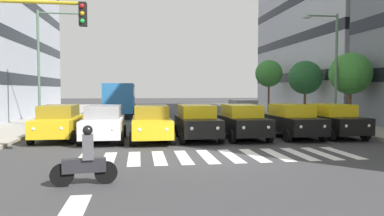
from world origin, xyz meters
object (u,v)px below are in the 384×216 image
at_px(bus_behind_traffic, 121,96).
at_px(traffic_light_gantry, 3,53).
at_px(car_0, 332,120).
at_px(car_4, 151,123).
at_px(street_tree_1, 350,74).
at_px(car_6, 59,122).
at_px(street_lamp_right, 47,56).
at_px(street_tree_3, 269,74).
at_px(car_row2_0, 243,111).
at_px(motorcycle_with_rider, 85,161).
at_px(street_tree_2, 305,78).
at_px(car_1, 292,121).
at_px(car_2, 242,121).
at_px(car_5, 104,123).
at_px(street_lamp_left, 331,59).
at_px(car_3, 197,122).

relative_size(bus_behind_traffic, traffic_light_gantry, 1.91).
bearing_deg(car_0, car_4, 1.01).
height_order(bus_behind_traffic, street_tree_1, street_tree_1).
distance_m(car_6, street_lamp_right, 7.10).
height_order(traffic_light_gantry, street_tree_3, traffic_light_gantry).
bearing_deg(car_row2_0, motorcycle_with_rider, 60.84).
bearing_deg(street_tree_1, car_4, 17.86).
bearing_deg(street_tree_1, bus_behind_traffic, -40.77).
bearing_deg(street_lamp_right, street_tree_2, -169.31).
distance_m(car_0, traffic_light_gantry, 15.56).
bearing_deg(car_1, car_2, -0.33).
bearing_deg(car_6, car_row2_0, -147.72).
height_order(car_4, street_tree_1, street_tree_1).
distance_m(car_4, street_tree_3, 21.91).
height_order(bus_behind_traffic, street_tree_3, street_tree_3).
xyz_separation_m(car_row2_0, motorcycle_with_rider, (9.03, 16.19, -0.24)).
xyz_separation_m(car_0, motorcycle_with_rider, (11.48, 8.05, -0.24)).
bearing_deg(motorcycle_with_rider, car_5, -87.93).
bearing_deg(street_tree_1, car_2, 25.58).
relative_size(traffic_light_gantry, street_tree_3, 1.03).
bearing_deg(traffic_light_gantry, street_lamp_right, -82.69).
bearing_deg(car_1, street_lamp_left, -139.42).
relative_size(car_0, street_tree_2, 0.95).
bearing_deg(car_row2_0, car_1, 91.49).
bearing_deg(street_lamp_left, car_row2_0, -48.37).
bearing_deg(street_lamp_left, street_tree_3, -94.99).
xyz_separation_m(car_3, motorcycle_with_rider, (4.23, 8.03, -0.24)).
height_order(car_2, bus_behind_traffic, bus_behind_traffic).
height_order(car_3, motorcycle_with_rider, car_3).
distance_m(traffic_light_gantry, street_lamp_left, 18.35).
distance_m(car_0, street_tree_2, 11.03).
height_order(car_3, car_row2_0, same).
bearing_deg(street_lamp_left, bus_behind_traffic, -45.50).
relative_size(street_tree_2, street_tree_3, 0.88).
height_order(car_3, bus_behind_traffic, bus_behind_traffic).
relative_size(street_lamp_left, street_tree_2, 1.50).
bearing_deg(car_4, car_6, -12.46).
xyz_separation_m(car_6, street_lamp_left, (-15.78, -2.57, 3.51)).
distance_m(car_6, street_tree_2, 19.90).
bearing_deg(street_tree_3, car_row2_0, 59.93).
relative_size(car_5, street_tree_2, 0.95).
relative_size(motorcycle_with_rider, traffic_light_gantry, 0.31).
height_order(car_0, street_tree_1, street_tree_1).
distance_m(car_1, car_6, 11.81).
bearing_deg(car_5, street_tree_2, -146.43).
relative_size(car_0, traffic_light_gantry, 0.81).
bearing_deg(car_6, car_0, 176.61).
relative_size(car_6, street_lamp_left, 0.63).
distance_m(car_2, car_row2_0, 8.51).
distance_m(car_2, car_5, 6.86).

